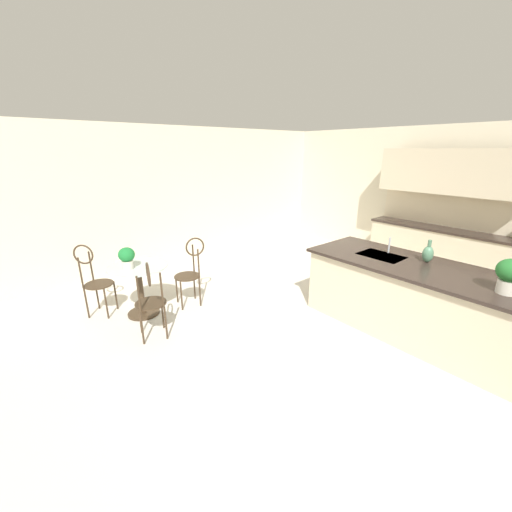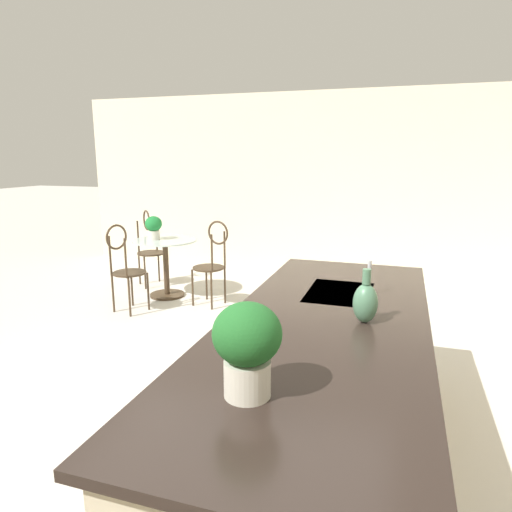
{
  "view_description": "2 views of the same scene",
  "coord_description": "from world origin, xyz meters",
  "px_view_note": "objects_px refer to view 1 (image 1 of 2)",
  "views": [
    {
      "loc": [
        1.76,
        -3.01,
        2.27
      ],
      "look_at": [
        -1.07,
        -0.65,
        1.03
      ],
      "focal_mm": 22.29,
      "sensor_mm": 36.0,
      "label": 1
    },
    {
      "loc": [
        2.58,
        1.2,
        1.78
      ],
      "look_at": [
        -1.08,
        0.02,
        0.93
      ],
      "focal_mm": 31.85,
      "sensor_mm": 36.0,
      "label": 2
    }
  ],
  "objects_px": {
    "potted_plant_on_table": "(127,257)",
    "bistro_table": "(140,285)",
    "vase_on_counter": "(428,254)",
    "chair_by_island": "(190,269)",
    "potted_plant_counter_far": "(510,274)",
    "chair_near_window": "(94,277)",
    "chair_toward_desk": "(150,297)"
  },
  "relations": [
    {
      "from": "potted_plant_counter_far",
      "to": "vase_on_counter",
      "type": "height_order",
      "value": "potted_plant_counter_far"
    },
    {
      "from": "chair_near_window",
      "to": "potted_plant_counter_far",
      "type": "height_order",
      "value": "potted_plant_counter_far"
    },
    {
      "from": "chair_near_window",
      "to": "vase_on_counter",
      "type": "height_order",
      "value": "vase_on_counter"
    },
    {
      "from": "chair_by_island",
      "to": "chair_toward_desk",
      "type": "relative_size",
      "value": 1.0
    },
    {
      "from": "bistro_table",
      "to": "chair_toward_desk",
      "type": "distance_m",
      "value": 0.72
    },
    {
      "from": "chair_by_island",
      "to": "potted_plant_on_table",
      "type": "bearing_deg",
      "value": -98.8
    },
    {
      "from": "vase_on_counter",
      "to": "bistro_table",
      "type": "bearing_deg",
      "value": -135.02
    },
    {
      "from": "potted_plant_on_table",
      "to": "potted_plant_counter_far",
      "type": "distance_m",
      "value": 4.34
    },
    {
      "from": "bistro_table",
      "to": "chair_by_island",
      "type": "distance_m",
      "value": 0.74
    },
    {
      "from": "bistro_table",
      "to": "chair_by_island",
      "type": "xyz_separation_m",
      "value": [
        0.16,
        0.71,
        0.13
      ]
    },
    {
      "from": "chair_by_island",
      "to": "potted_plant_counter_far",
      "type": "relative_size",
      "value": 2.94
    },
    {
      "from": "bistro_table",
      "to": "chair_near_window",
      "type": "relative_size",
      "value": 0.77
    },
    {
      "from": "bistro_table",
      "to": "chair_toward_desk",
      "type": "xyz_separation_m",
      "value": [
        0.7,
        -0.13,
        0.13
      ]
    },
    {
      "from": "vase_on_counter",
      "to": "chair_by_island",
      "type": "bearing_deg",
      "value": -142.07
    },
    {
      "from": "bistro_table",
      "to": "chair_near_window",
      "type": "xyz_separation_m",
      "value": [
        -0.43,
        -0.48,
        0.13
      ]
    },
    {
      "from": "potted_plant_counter_far",
      "to": "vase_on_counter",
      "type": "xyz_separation_m",
      "value": [
        -0.9,
        0.34,
        -0.09
      ]
    },
    {
      "from": "potted_plant_on_table",
      "to": "vase_on_counter",
      "type": "bearing_deg",
      "value": 46.68
    },
    {
      "from": "potted_plant_on_table",
      "to": "vase_on_counter",
      "type": "xyz_separation_m",
      "value": [
        2.66,
        2.82,
        0.12
      ]
    },
    {
      "from": "chair_by_island",
      "to": "vase_on_counter",
      "type": "bearing_deg",
      "value": 37.93
    },
    {
      "from": "potted_plant_on_table",
      "to": "bistro_table",
      "type": "bearing_deg",
      "value": 100.28
    },
    {
      "from": "bistro_table",
      "to": "chair_near_window",
      "type": "bearing_deg",
      "value": -131.47
    },
    {
      "from": "chair_by_island",
      "to": "potted_plant_counter_far",
      "type": "xyz_separation_m",
      "value": [
        3.43,
        1.62,
        0.55
      ]
    },
    {
      "from": "bistro_table",
      "to": "potted_plant_counter_far",
      "type": "distance_m",
      "value": 4.33
    },
    {
      "from": "chair_near_window",
      "to": "chair_toward_desk",
      "type": "height_order",
      "value": "same"
    },
    {
      "from": "chair_near_window",
      "to": "bistro_table",
      "type": "bearing_deg",
      "value": 48.53
    },
    {
      "from": "chair_near_window",
      "to": "potted_plant_counter_far",
      "type": "bearing_deg",
      "value": 35.12
    },
    {
      "from": "chair_by_island",
      "to": "vase_on_counter",
      "type": "relative_size",
      "value": 3.62
    },
    {
      "from": "bistro_table",
      "to": "vase_on_counter",
      "type": "bearing_deg",
      "value": 44.98
    },
    {
      "from": "chair_by_island",
      "to": "potted_plant_counter_far",
      "type": "height_order",
      "value": "potted_plant_counter_far"
    },
    {
      "from": "bistro_table",
      "to": "chair_toward_desk",
      "type": "height_order",
      "value": "chair_toward_desk"
    },
    {
      "from": "potted_plant_on_table",
      "to": "potted_plant_counter_far",
      "type": "relative_size",
      "value": 0.84
    },
    {
      "from": "potted_plant_on_table",
      "to": "vase_on_counter",
      "type": "distance_m",
      "value": 3.87
    }
  ]
}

